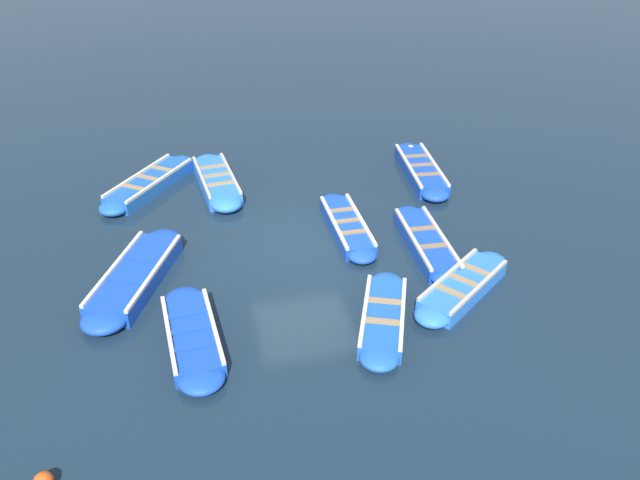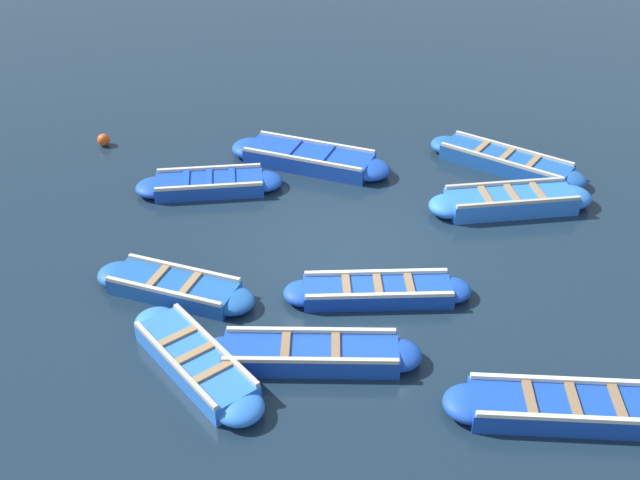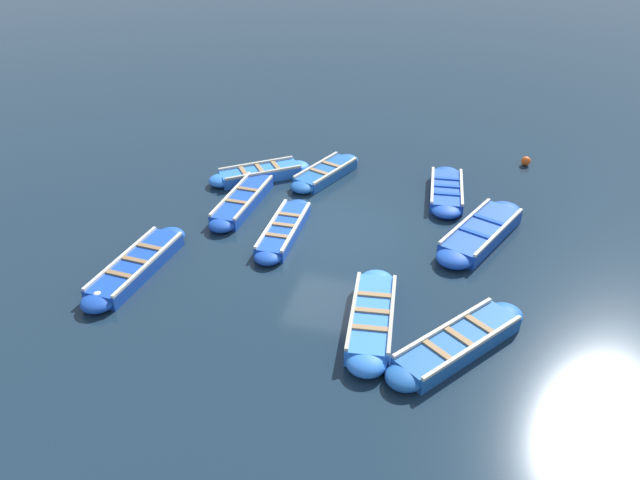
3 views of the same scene
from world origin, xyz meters
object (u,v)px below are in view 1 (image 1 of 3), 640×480
object	(u,v)px
boat_inner_gap	(150,184)
boat_centre	(192,336)
boat_broadside	(136,276)
boat_near_quay	(347,226)
boat_mid_row	(463,287)
boat_drifting	(383,317)
boat_tucked	(426,243)
buoy_yellow_far	(410,151)
boat_far_corner	(421,170)
boat_outer_left	(217,181)

from	to	relation	value
boat_inner_gap	boat_centre	bearing A→B (deg)	96.89
boat_broadside	boat_near_quay	bearing A→B (deg)	-167.49
boat_broadside	boat_mid_row	size ratio (longest dim) A/B	1.31
boat_drifting	boat_tucked	bearing A→B (deg)	-127.37
boat_centre	buoy_yellow_far	bearing A→B (deg)	-134.03
boat_drifting	boat_broadside	bearing A→B (deg)	-27.39
boat_far_corner	boat_mid_row	distance (m)	5.82
boat_drifting	boat_tucked	xyz separation A→B (m)	(-1.87, -2.44, 0.01)
boat_tucked	boat_drifting	bearing A→B (deg)	52.63
boat_broadside	boat_far_corner	xyz separation A→B (m)	(-8.08, -3.75, -0.01)
boat_far_corner	boat_outer_left	bearing A→B (deg)	-5.24
boat_far_corner	buoy_yellow_far	world-z (taller)	boat_far_corner
boat_inner_gap	buoy_yellow_far	xyz separation A→B (m)	(-7.99, -0.53, -0.00)
boat_outer_left	boat_inner_gap	bearing A→B (deg)	-10.09
buoy_yellow_far	boat_tucked	bearing A→B (deg)	74.16
boat_inner_gap	boat_mid_row	size ratio (longest dim) A/B	1.16
boat_tucked	buoy_yellow_far	size ratio (longest dim) A/B	10.20
boat_tucked	boat_mid_row	world-z (taller)	same
boat_far_corner	boat_inner_gap	world-z (taller)	boat_inner_gap
boat_centre	buoy_yellow_far	size ratio (longest dim) A/B	9.38
boat_far_corner	boat_tucked	bearing A→B (deg)	71.28
boat_inner_gap	boat_tucked	xyz separation A→B (m)	(-6.50, 4.73, -0.01)
boat_broadside	boat_inner_gap	bearing A→B (deg)	-93.45
boat_broadside	boat_far_corner	size ratio (longest dim) A/B	1.04
boat_centre	boat_mid_row	size ratio (longest dim) A/B	1.09
boat_near_quay	boat_inner_gap	distance (m)	5.98
boat_drifting	boat_mid_row	xyz separation A→B (m)	(-1.99, -0.60, 0.01)
boat_inner_gap	buoy_yellow_far	bearing A→B (deg)	-176.22
boat_far_corner	boat_broadside	bearing A→B (deg)	24.86
boat_tucked	buoy_yellow_far	distance (m)	5.46
boat_near_quay	buoy_yellow_far	xyz separation A→B (m)	(-3.14, -4.01, 0.02)
boat_mid_row	buoy_yellow_far	size ratio (longest dim) A/B	8.64
boat_drifting	boat_near_quay	xyz separation A→B (m)	(-0.22, -3.69, -0.01)
boat_drifting	boat_far_corner	world-z (taller)	boat_far_corner
boat_mid_row	boat_drifting	bearing A→B (deg)	16.63
boat_tucked	boat_outer_left	distance (m)	6.39
boat_drifting	boat_centre	world-z (taller)	same
boat_near_quay	boat_mid_row	xyz separation A→B (m)	(-1.77, 3.09, 0.02)
boat_inner_gap	boat_outer_left	world-z (taller)	boat_outer_left
boat_broadside	boat_drifting	world-z (taller)	boat_broadside
boat_outer_left	boat_centre	bearing A→B (deg)	81.08
boat_drifting	boat_centre	distance (m)	3.82
boat_broadside	buoy_yellow_far	xyz separation A→B (m)	(-8.27, -5.15, -0.01)
boat_near_quay	boat_tucked	size ratio (longest dim) A/B	0.94
boat_outer_left	buoy_yellow_far	size ratio (longest dim) A/B	10.31
boat_broadside	boat_mid_row	bearing A→B (deg)	164.22
boat_near_quay	boat_tucked	world-z (taller)	boat_tucked
boat_inner_gap	boat_mid_row	xyz separation A→B (m)	(-6.63, 6.57, -0.01)
boat_far_corner	buoy_yellow_far	distance (m)	1.42
boat_centre	boat_outer_left	size ratio (longest dim) A/B	0.91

